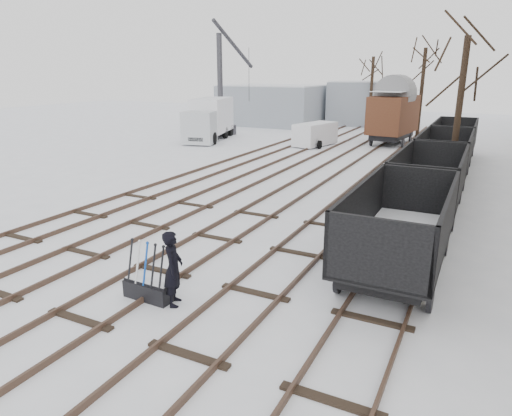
{
  "coord_description": "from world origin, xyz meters",
  "views": [
    {
      "loc": [
        7.79,
        -9.47,
        5.51
      ],
      "look_at": [
        1.35,
        3.31,
        1.2
      ],
      "focal_mm": 32.0,
      "sensor_mm": 36.0,
      "label": 1
    }
  ],
  "objects_px": {
    "freight_wagon_a": "(399,241)",
    "box_van_wagon": "(393,113)",
    "lorry": "(209,119)",
    "panel_van": "(315,134)",
    "ground_frame": "(148,289)",
    "crane": "(222,106)",
    "worker": "(173,268)"
  },
  "relations": [
    {
      "from": "freight_wagon_a",
      "to": "box_van_wagon",
      "type": "relative_size",
      "value": 1.08
    },
    {
      "from": "freight_wagon_a",
      "to": "lorry",
      "type": "bearing_deg",
      "value": 133.56
    },
    {
      "from": "freight_wagon_a",
      "to": "panel_van",
      "type": "xyz_separation_m",
      "value": [
        -9.87,
        20.73,
        -0.05
      ]
    },
    {
      "from": "box_van_wagon",
      "to": "panel_van",
      "type": "distance_m",
      "value": 6.34
    },
    {
      "from": "panel_van",
      "to": "box_van_wagon",
      "type": "bearing_deg",
      "value": 47.91
    },
    {
      "from": "freight_wagon_a",
      "to": "lorry",
      "type": "height_order",
      "value": "lorry"
    },
    {
      "from": "freight_wagon_a",
      "to": "box_van_wagon",
      "type": "xyz_separation_m",
      "value": [
        -4.82,
        24.28,
        1.43
      ]
    },
    {
      "from": "lorry",
      "to": "panel_van",
      "type": "height_order",
      "value": "lorry"
    },
    {
      "from": "ground_frame",
      "to": "crane",
      "type": "xyz_separation_m",
      "value": [
        -14.26,
        27.59,
        2.27
      ]
    },
    {
      "from": "lorry",
      "to": "worker",
      "type": "bearing_deg",
      "value": -74.69
    },
    {
      "from": "ground_frame",
      "to": "panel_van",
      "type": "height_order",
      "value": "panel_van"
    },
    {
      "from": "crane",
      "to": "panel_van",
      "type": "bearing_deg",
      "value": -4.39
    },
    {
      "from": "worker",
      "to": "box_van_wagon",
      "type": "xyz_separation_m",
      "value": [
        -0.29,
        28.64,
        1.43
      ]
    },
    {
      "from": "lorry",
      "to": "panel_van",
      "type": "bearing_deg",
      "value": -9.16
    },
    {
      "from": "freight_wagon_a",
      "to": "box_van_wagon",
      "type": "height_order",
      "value": "box_van_wagon"
    },
    {
      "from": "worker",
      "to": "box_van_wagon",
      "type": "distance_m",
      "value": 28.67
    },
    {
      "from": "lorry",
      "to": "crane",
      "type": "height_order",
      "value": "crane"
    },
    {
      "from": "freight_wagon_a",
      "to": "box_van_wagon",
      "type": "bearing_deg",
      "value": 101.23
    },
    {
      "from": "freight_wagon_a",
      "to": "ground_frame",
      "type": "bearing_deg",
      "value": -139.83
    },
    {
      "from": "panel_van",
      "to": "freight_wagon_a",
      "type": "bearing_deg",
      "value": -51.74
    },
    {
      "from": "ground_frame",
      "to": "crane",
      "type": "distance_m",
      "value": 31.13
    },
    {
      "from": "freight_wagon_a",
      "to": "panel_van",
      "type": "relative_size",
      "value": 1.45
    },
    {
      "from": "freight_wagon_a",
      "to": "crane",
      "type": "xyz_separation_m",
      "value": [
        -19.54,
        23.13,
        1.61
      ]
    },
    {
      "from": "lorry",
      "to": "panel_van",
      "type": "relative_size",
      "value": 1.84
    },
    {
      "from": "box_van_wagon",
      "to": "crane",
      "type": "distance_m",
      "value": 14.76
    },
    {
      "from": "box_van_wagon",
      "to": "panel_van",
      "type": "height_order",
      "value": "box_van_wagon"
    },
    {
      "from": "worker",
      "to": "crane",
      "type": "xyz_separation_m",
      "value": [
        -15.01,
        27.49,
        1.61
      ]
    },
    {
      "from": "worker",
      "to": "lorry",
      "type": "relative_size",
      "value": 0.25
    },
    {
      "from": "lorry",
      "to": "panel_van",
      "type": "xyz_separation_m",
      "value": [
        8.93,
        0.96,
        -0.83
      ]
    },
    {
      "from": "box_van_wagon",
      "to": "lorry",
      "type": "distance_m",
      "value": 14.7
    },
    {
      "from": "box_van_wagon",
      "to": "freight_wagon_a",
      "type": "bearing_deg",
      "value": -72.1
    },
    {
      "from": "worker",
      "to": "freight_wagon_a",
      "type": "distance_m",
      "value": 6.29
    }
  ]
}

